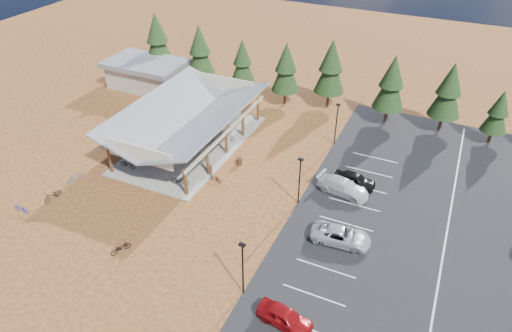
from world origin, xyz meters
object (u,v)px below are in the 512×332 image
object	(u,v)px
outbuilding	(147,74)
car_4	(355,180)
bike_3	(203,113)
bike_10	(21,209)
bike_8	(53,195)
lamp_post_2	(337,121)
bike_16	(215,178)
lamp_post_0	(243,265)
bike_9	(75,177)
car_3	(343,187)
trash_bin_0	(209,170)
bike_pavilion	(189,115)
car_2	(341,236)
car_0	(285,317)
lamp_post_1	(300,178)
bike_5	(199,158)
bike_12	(121,248)
bike_0	(128,164)
bike_1	(172,146)
bike_4	(180,180)
bike_2	(190,134)
bike_7	(225,126)
bike_6	(227,136)
trash_bin_1	(239,161)

from	to	relation	value
outbuilding	car_4	world-z (taller)	outbuilding
bike_3	bike_10	xyz separation A→B (m)	(-6.03, -23.35, -0.20)
bike_8	bike_10	bearing A→B (deg)	-109.54
lamp_post_2	bike_16	distance (m)	15.40
lamp_post_0	bike_9	world-z (taller)	lamp_post_0
outbuilding	bike_8	distance (m)	26.51
bike_3	car_3	world-z (taller)	car_3
bike_16	car_3	distance (m)	12.91
trash_bin_0	bike_10	distance (m)	18.20
bike_pavilion	lamp_post_2	size ratio (longest dim) A/B	3.77
bike_16	car_3	xyz separation A→B (m)	(12.41, 3.54, 0.38)
bike_9	car_2	world-z (taller)	car_2
lamp_post_0	car_0	xyz separation A→B (m)	(3.91, -1.29, -2.23)
lamp_post_1	bike_10	world-z (taller)	lamp_post_1
trash_bin_0	lamp_post_2	bearing A→B (deg)	47.86
bike_pavilion	lamp_post_2	distance (m)	16.57
trash_bin_0	bike_5	world-z (taller)	bike_5
outbuilding	bike_16	world-z (taller)	outbuilding
outbuilding	bike_12	size ratio (longest dim) A/B	5.96
bike_12	bike_9	bearing A→B (deg)	-5.30
lamp_post_1	bike_9	xyz separation A→B (m)	(-21.97, -6.25, -2.43)
outbuilding	bike_0	size ratio (longest dim) A/B	5.93
bike_1	bike_4	distance (m)	6.86
lamp_post_1	car_0	world-z (taller)	lamp_post_1
bike_1	bike_5	world-z (taller)	bike_5
bike_1	bike_5	distance (m)	4.17
outbuilding	bike_16	xyz separation A→B (m)	(20.02, -16.25, -1.61)
bike_3	bike_2	bearing A→B (deg)	-151.36
bike_0	bike_3	bearing A→B (deg)	-7.27
car_2	car_4	world-z (taller)	car_4
bike_5	bike_0	bearing A→B (deg)	123.84
lamp_post_2	bike_10	world-z (taller)	lamp_post_2
lamp_post_2	bike_4	distance (m)	18.74
bike_2	bike_4	distance (m)	9.29
bike_9	trash_bin_0	bearing A→B (deg)	-127.14
bike_7	lamp_post_0	bearing A→B (deg)	-166.93
trash_bin_0	bike_6	size ratio (longest dim) A/B	0.47
bike_7	trash_bin_1	bearing A→B (deg)	-158.80
lamp_post_2	bike_1	size ratio (longest dim) A/B	3.31
lamp_post_0	car_0	distance (m)	4.68
bike_4	bike_9	xyz separation A→B (m)	(-10.06, -3.98, -0.04)
trash_bin_0	bike_1	xyz separation A→B (m)	(-6.13, 2.25, 0.12)
bike_2	bike_16	size ratio (longest dim) A/B	1.01
trash_bin_0	bike_5	distance (m)	2.47
trash_bin_0	bike_4	xyz separation A→B (m)	(-1.71, -2.99, 0.14)
outbuilding	bike_1	distance (m)	18.23
bike_16	car_3	bearing A→B (deg)	118.58
car_4	bike_12	bearing A→B (deg)	141.30
lamp_post_2	bike_8	bearing A→B (deg)	-135.46
bike_10	car_2	xyz separation A→B (m)	(28.25, 8.63, 0.31)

